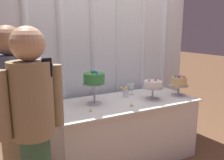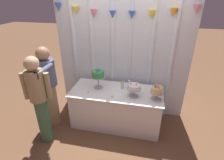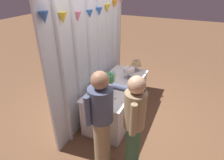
{
  "view_description": "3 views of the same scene",
  "coord_description": "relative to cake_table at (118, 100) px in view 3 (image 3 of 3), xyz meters",
  "views": [
    {
      "loc": [
        -1.37,
        -2.21,
        1.59
      ],
      "look_at": [
        -0.11,
        0.22,
        1.01
      ],
      "focal_mm": 37.0,
      "sensor_mm": 36.0,
      "label": 1
    },
    {
      "loc": [
        0.53,
        -2.76,
        2.46
      ],
      "look_at": [
        -0.08,
        0.06,
        1.01
      ],
      "focal_mm": 28.08,
      "sensor_mm": 36.0,
      "label": 2
    },
    {
      "loc": [
        -3.09,
        -1.19,
        2.64
      ],
      "look_at": [
        -0.07,
        0.2,
        0.86
      ],
      "focal_mm": 30.72,
      "sensor_mm": 36.0,
      "label": 3
    }
  ],
  "objects": [
    {
      "name": "wine_glass",
      "position": [
        0.22,
        0.19,
        0.49
      ],
      "size": [
        0.06,
        0.06,
        0.15
      ],
      "color": "silver",
      "rests_on": "cake_table"
    },
    {
      "name": "guest_girl_blue_dress",
      "position": [
        -1.25,
        -0.29,
        0.52
      ],
      "size": [
        0.46,
        0.77,
        1.64
      ],
      "color": "#9E8966",
      "rests_on": "ground_plane"
    },
    {
      "name": "flower_vase",
      "position": [
        0.09,
        0.13,
        0.46
      ],
      "size": [
        0.11,
        0.09,
        0.17
      ],
      "color": "silver",
      "rests_on": "cake_table"
    },
    {
      "name": "guest_man_dark_suit",
      "position": [
        -1.16,
        -0.73,
        0.53
      ],
      "size": [
        0.45,
        0.34,
        1.62
      ],
      "color": "#3D6B4C",
      "rests_on": "ground_plane"
    },
    {
      "name": "cake_table",
      "position": [
        0.0,
        0.0,
        0.0
      ],
      "size": [
        1.76,
        0.8,
        0.76
      ],
      "color": "white",
      "rests_on": "ground_plane"
    },
    {
      "name": "tealight_near_left",
      "position": [
        -0.04,
        -0.22,
        0.39
      ],
      "size": [
        0.04,
        0.04,
        0.04
      ],
      "color": "beige",
      "rests_on": "cake_table"
    },
    {
      "name": "draped_curtain",
      "position": [
        -0.03,
        0.52,
        0.92
      ],
      "size": [
        2.71,
        0.15,
        2.51
      ],
      "color": "silver",
      "rests_on": "ground_plane"
    },
    {
      "name": "cake_display_leftmost",
      "position": [
        -0.37,
        0.05,
        0.66
      ],
      "size": [
        0.27,
        0.27,
        0.4
      ],
      "color": "#B2B2B7",
      "rests_on": "cake_table"
    },
    {
      "name": "cake_display_rightmost",
      "position": [
        0.74,
        -0.13,
        0.55
      ],
      "size": [
        0.24,
        0.24,
        0.28
      ],
      "color": "#B2B2B7",
      "rests_on": "cake_table"
    },
    {
      "name": "cake_display_center",
      "position": [
        0.34,
        -0.11,
        0.55
      ],
      "size": [
        0.26,
        0.26,
        0.27
      ],
      "color": "#B2B2B7",
      "rests_on": "cake_table"
    },
    {
      "name": "tealight_far_left",
      "position": [
        -0.51,
        -0.17,
        0.39
      ],
      "size": [
        0.04,
        0.04,
        0.03
      ],
      "color": "beige",
      "rests_on": "cake_table"
    },
    {
      "name": "ground_plane",
      "position": [
        0.0,
        -0.1,
        -0.38
      ],
      "size": [
        24.0,
        24.0,
        0.0
      ],
      "primitive_type": "plane",
      "color": "brown"
    }
  ]
}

